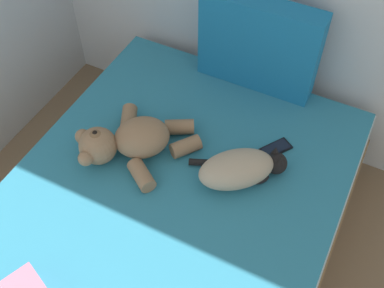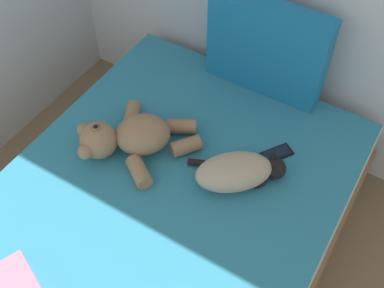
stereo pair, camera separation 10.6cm
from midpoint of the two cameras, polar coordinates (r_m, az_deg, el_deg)
bed at (r=2.24m, az=-5.32°, el=-11.73°), size 1.46×2.07×0.49m
patterned_cushion at (r=2.39m, az=6.80°, el=11.81°), size 0.61×0.13×0.48m
cat at (r=2.06m, az=4.43°, el=-3.04°), size 0.42×0.37×0.15m
teddy_bear at (r=2.17m, az=-8.97°, el=0.35°), size 0.53×0.49×0.19m
cell_phone at (r=2.23m, az=8.80°, el=-0.58°), size 0.14×0.16×0.01m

